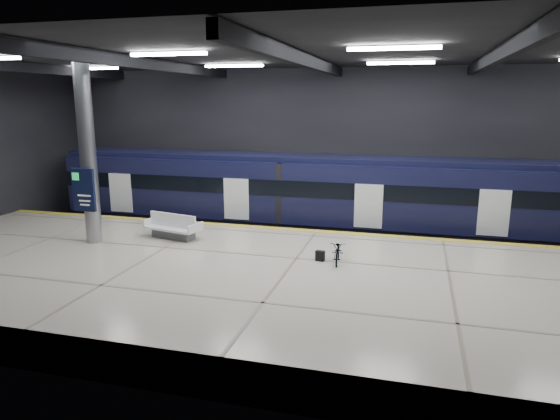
% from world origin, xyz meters
% --- Properties ---
extents(ground, '(30.00, 30.00, 0.00)m').
position_xyz_m(ground, '(0.00, 0.00, 0.00)').
color(ground, black).
rests_on(ground, ground).
extents(room_shell, '(30.10, 16.10, 8.05)m').
position_xyz_m(room_shell, '(-0.00, 0.00, 5.72)').
color(room_shell, black).
rests_on(room_shell, ground).
extents(platform, '(30.00, 11.00, 1.10)m').
position_xyz_m(platform, '(0.00, -2.50, 0.55)').
color(platform, beige).
rests_on(platform, ground).
extents(safety_strip, '(30.00, 0.40, 0.01)m').
position_xyz_m(safety_strip, '(0.00, 2.75, 1.11)').
color(safety_strip, gold).
rests_on(safety_strip, platform).
extents(rails, '(30.00, 1.52, 0.16)m').
position_xyz_m(rails, '(0.00, 5.50, 0.08)').
color(rails, gray).
rests_on(rails, ground).
extents(train, '(29.40, 2.84, 3.79)m').
position_xyz_m(train, '(0.76, 5.50, 2.06)').
color(train, black).
rests_on(train, ground).
extents(bench, '(2.42, 1.42, 1.00)m').
position_xyz_m(bench, '(-5.28, 0.22, 1.45)').
color(bench, '#595B60').
rests_on(bench, platform).
extents(bicycle, '(0.67, 1.53, 0.78)m').
position_xyz_m(bicycle, '(1.44, -1.06, 1.49)').
color(bicycle, '#99999E').
rests_on(bicycle, platform).
extents(pannier_bag, '(0.33, 0.23, 0.35)m').
position_xyz_m(pannier_bag, '(0.84, -1.06, 1.28)').
color(pannier_bag, black).
rests_on(pannier_bag, platform).
extents(info_column, '(0.90, 0.78, 6.90)m').
position_xyz_m(info_column, '(-8.00, -1.03, 4.46)').
color(info_column, '#9EA0A5').
rests_on(info_column, platform).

